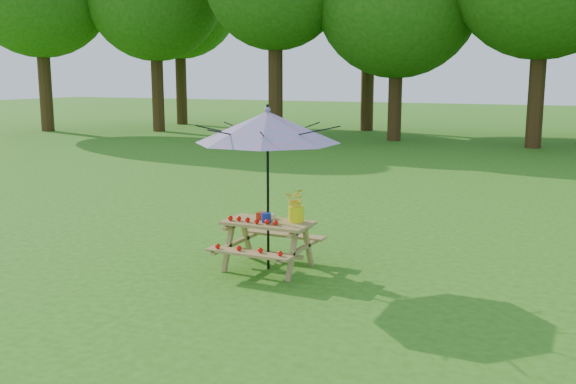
% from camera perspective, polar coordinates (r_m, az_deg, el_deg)
% --- Properties ---
extents(picnic_table, '(1.20, 1.32, 0.67)m').
position_cam_1_polar(picnic_table, '(8.81, -1.78, -4.81)').
color(picnic_table, '#A08048').
rests_on(picnic_table, ground).
extents(patio_umbrella, '(2.54, 2.54, 2.25)m').
position_cam_1_polar(patio_umbrella, '(8.53, -1.83, 5.77)').
color(patio_umbrella, black).
rests_on(patio_umbrella, ground).
extents(produce_bins, '(0.26, 0.35, 0.13)m').
position_cam_1_polar(produce_bins, '(8.77, -1.99, -2.21)').
color(produce_bins, red).
rests_on(produce_bins, picnic_table).
extents(tomatoes_row, '(0.77, 0.13, 0.07)m').
position_cam_1_polar(tomatoes_row, '(8.63, -3.22, -2.54)').
color(tomatoes_row, red).
rests_on(tomatoes_row, picnic_table).
extents(flower_bucket, '(0.31, 0.27, 0.47)m').
position_cam_1_polar(flower_bucket, '(8.65, 0.73, -1.06)').
color(flower_bucket, '#FAFF0D').
rests_on(flower_bucket, picnic_table).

